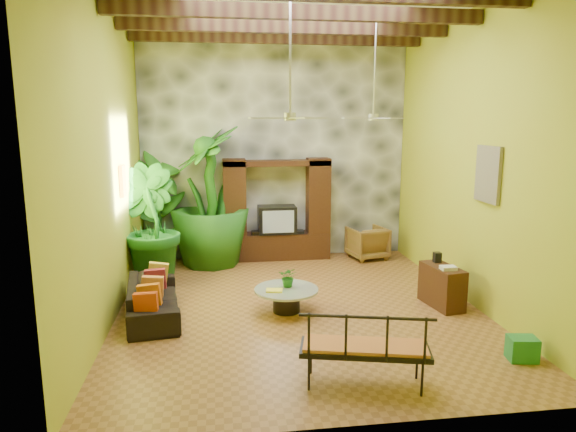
{
  "coord_description": "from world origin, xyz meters",
  "views": [
    {
      "loc": [
        -1.31,
        -8.23,
        3.17
      ],
      "look_at": [
        -0.15,
        0.2,
        1.55
      ],
      "focal_mm": 32.0,
      "sensor_mm": 36.0,
      "label": 1
    }
  ],
  "objects": [
    {
      "name": "entertainment_center",
      "position": [
        0.0,
        3.14,
        0.97
      ],
      "size": [
        2.4,
        0.55,
        2.3
      ],
      "color": "#32180E",
      "rests_on": "ground"
    },
    {
      "name": "centerpiece_plant",
      "position": [
        -0.18,
        -0.08,
        0.57
      ],
      "size": [
        0.38,
        0.35,
        0.34
      ],
      "primitive_type": "imported",
      "rotation": [
        0.0,
        0.0,
        -0.34
      ],
      "color": "#1E671B",
      "rests_on": "coffee_table"
    },
    {
      "name": "stone_accent_wall",
      "position": [
        0.0,
        3.44,
        2.5
      ],
      "size": [
        5.98,
        0.1,
        4.98
      ],
      "primitive_type": "cube",
      "color": "#3D4045",
      "rests_on": "ground"
    },
    {
      "name": "green_bin",
      "position": [
        2.65,
        -2.35,
        0.16
      ],
      "size": [
        0.41,
        0.33,
        0.32
      ],
      "primitive_type": "cube",
      "rotation": [
        0.0,
        0.0,
        -0.16
      ],
      "color": "#217C2E",
      "rests_on": "ground"
    },
    {
      "name": "tall_plant_b",
      "position": [
        -2.65,
        1.58,
        1.17
      ],
      "size": [
        1.65,
        1.63,
        2.34
      ],
      "primitive_type": "imported",
      "rotation": [
        0.0,
        0.0,
        2.43
      ],
      "color": "#1A6320",
      "rests_on": "ground"
    },
    {
      "name": "ceiling_fan_front",
      "position": [
        -0.2,
        -0.4,
        3.4
      ],
      "size": [
        1.28,
        1.28,
        1.86
      ],
      "color": "#BBBBC0",
      "rests_on": "ceiling"
    },
    {
      "name": "side_console",
      "position": [
        2.44,
        -0.28,
        0.35
      ],
      "size": [
        0.53,
        0.93,
        0.71
      ],
      "primitive_type": "cube",
      "rotation": [
        0.0,
        0.0,
        0.16
      ],
      "color": "#3B1E13",
      "rests_on": "ground"
    },
    {
      "name": "iron_bench",
      "position": [
        0.38,
        -2.75,
        0.54
      ],
      "size": [
        1.62,
        0.91,
        0.57
      ],
      "rotation": [
        0.0,
        0.0,
        -0.24
      ],
      "color": "black",
      "rests_on": "ground"
    },
    {
      "name": "tall_plant_a",
      "position": [
        -2.65,
        3.15,
        1.3
      ],
      "size": [
        1.63,
        1.44,
        2.59
      ],
      "primitive_type": "imported",
      "rotation": [
        0.0,
        0.0,
        0.47
      ],
      "color": "#276C1C",
      "rests_on": "ground"
    },
    {
      "name": "coffee_table",
      "position": [
        -0.23,
        -0.18,
        0.26
      ],
      "size": [
        1.07,
        1.07,
        0.4
      ],
      "rotation": [
        0.0,
        0.0,
        0.22
      ],
      "color": "black",
      "rests_on": "ground"
    },
    {
      "name": "yellow_tray",
      "position": [
        -0.44,
        -0.28,
        0.41
      ],
      "size": [
        0.29,
        0.23,
        0.03
      ],
      "primitive_type": "cube",
      "rotation": [
        0.0,
        0.0,
        -0.16
      ],
      "color": "yellow",
      "rests_on": "coffee_table"
    },
    {
      "name": "ceiling_fan_back",
      "position": [
        1.6,
        1.2,
        3.4
      ],
      "size": [
        1.28,
        1.28,
        1.86
      ],
      "color": "#BBBBC0",
      "rests_on": "ceiling"
    },
    {
      "name": "ceiling_beams",
      "position": [
        0.0,
        0.0,
        4.78
      ],
      "size": [
        5.95,
        5.36,
        0.22
      ],
      "color": "#362511",
      "rests_on": "ceiling"
    },
    {
      "name": "wall_art_painting",
      "position": [
        2.96,
        -0.6,
        2.3
      ],
      "size": [
        0.06,
        0.7,
        0.9
      ],
      "primitive_type": "cube",
      "color": "#26618B",
      "rests_on": "right_wall"
    },
    {
      "name": "wall_art_mask",
      "position": [
        -2.96,
        1.0,
        2.1
      ],
      "size": [
        0.06,
        0.32,
        0.55
      ],
      "primitive_type": "cube",
      "color": "yellow",
      "rests_on": "left_wall"
    },
    {
      "name": "tall_plant_c",
      "position": [
        -1.49,
        2.88,
        1.51
      ],
      "size": [
        2.0,
        2.0,
        3.02
      ],
      "primitive_type": "imported",
      "rotation": [
        0.0,
        0.0,
        4.91
      ],
      "color": "#22641A",
      "rests_on": "ground"
    },
    {
      "name": "wicker_armchair",
      "position": [
        2.06,
        2.87,
        0.37
      ],
      "size": [
        0.94,
        0.96,
        0.74
      ],
      "primitive_type": "imported",
      "rotation": [
        0.0,
        0.0,
        3.36
      ],
      "color": "olive",
      "rests_on": "ground"
    },
    {
      "name": "ground",
      "position": [
        0.0,
        0.0,
        0.0
      ],
      "size": [
        7.0,
        7.0,
        0.0
      ],
      "primitive_type": "plane",
      "color": "brown",
      "rests_on": "ground"
    },
    {
      "name": "right_wall",
      "position": [
        3.0,
        0.0,
        2.5
      ],
      "size": [
        0.02,
        7.0,
        5.0
      ],
      "primitive_type": "cube",
      "color": "gold",
      "rests_on": "ground"
    },
    {
      "name": "back_wall",
      "position": [
        0.0,
        3.5,
        2.5
      ],
      "size": [
        6.0,
        0.02,
        5.0
      ],
      "primitive_type": "cube",
      "color": "gold",
      "rests_on": "ground"
    },
    {
      "name": "left_wall",
      "position": [
        -3.0,
        0.0,
        2.5
      ],
      "size": [
        0.02,
        7.0,
        5.0
      ],
      "primitive_type": "cube",
      "color": "gold",
      "rests_on": "ground"
    },
    {
      "name": "sofa",
      "position": [
        -2.4,
        -0.08,
        0.29
      ],
      "size": [
        1.01,
        2.06,
        0.58
      ],
      "primitive_type": "imported",
      "rotation": [
        0.0,
        0.0,
        1.69
      ],
      "color": "black",
      "rests_on": "ground"
    }
  ]
}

